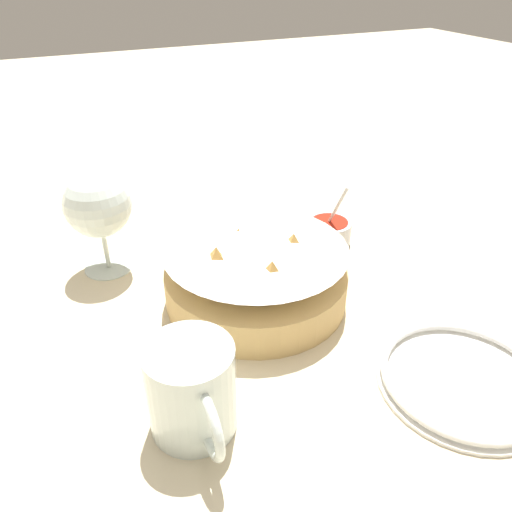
{
  "coord_description": "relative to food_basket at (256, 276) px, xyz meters",
  "views": [
    {
      "loc": [
        0.46,
        -0.24,
        0.41
      ],
      "look_at": [
        -0.04,
        -0.02,
        0.07
      ],
      "focal_mm": 35.0,
      "sensor_mm": 36.0,
      "label": 1
    }
  ],
  "objects": [
    {
      "name": "sauce_cup",
      "position": [
        -0.09,
        0.17,
        -0.02
      ],
      "size": [
        0.08,
        0.07,
        0.11
      ],
      "color": "#B7B7BC",
      "rests_on": "ground_plane"
    },
    {
      "name": "food_basket",
      "position": [
        0.0,
        0.0,
        0.0
      ],
      "size": [
        0.24,
        0.24,
        0.09
      ],
      "color": "tan",
      "rests_on": "ground_plane"
    },
    {
      "name": "ground_plane",
      "position": [
        0.04,
        0.02,
        -0.04
      ],
      "size": [
        4.0,
        4.0,
        0.0
      ],
      "primitive_type": "plane",
      "color": "beige"
    },
    {
      "name": "side_plate",
      "position": [
        0.24,
        0.14,
        -0.03
      ],
      "size": [
        0.19,
        0.19,
        0.01
      ],
      "color": "white",
      "rests_on": "ground_plane"
    },
    {
      "name": "wine_glass",
      "position": [
        -0.16,
        -0.17,
        0.06
      ],
      "size": [
        0.09,
        0.09,
        0.15
      ],
      "color": "silver",
      "rests_on": "ground_plane"
    },
    {
      "name": "beer_mug",
      "position": [
        0.17,
        -0.14,
        0.01
      ],
      "size": [
        0.12,
        0.09,
        0.1
      ],
      "color": "silver",
      "rests_on": "ground_plane"
    }
  ]
}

